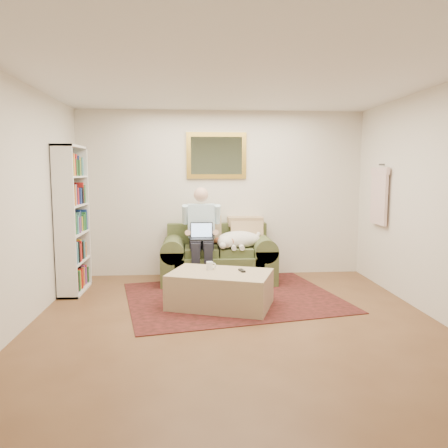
{
  "coord_description": "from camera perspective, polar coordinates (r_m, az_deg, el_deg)",
  "views": [
    {
      "loc": [
        -0.46,
        -4.43,
        1.66
      ],
      "look_at": [
        -0.04,
        1.38,
        0.95
      ],
      "focal_mm": 35.0,
      "sensor_mm": 36.0,
      "label": 1
    }
  ],
  "objects": [
    {
      "name": "ottoman",
      "position": [
        5.4,
        -0.48,
        -8.55
      ],
      "size": [
        1.38,
        1.11,
        0.43
      ],
      "primitive_type": "cube",
      "rotation": [
        0.0,
        0.0,
        -0.33
      ],
      "color": "tan",
      "rests_on": "room_shell"
    },
    {
      "name": "laptop",
      "position": [
        6.32,
        -2.94,
        -1.4
      ],
      "size": [
        0.33,
        0.26,
        0.24
      ],
      "color": "black",
      "rests_on": "seated_man"
    },
    {
      "name": "coffee_mug",
      "position": [
        5.47,
        -1.89,
        -5.46
      ],
      "size": [
        0.08,
        0.08,
        0.1
      ],
      "primitive_type": "cylinder",
      "color": "white",
      "rests_on": "ottoman"
    },
    {
      "name": "bookshelf",
      "position": [
        6.29,
        -19.21,
        0.53
      ],
      "size": [
        0.28,
        0.8,
        2.0
      ],
      "primitive_type": null,
      "color": "white",
      "rests_on": "room_shell"
    },
    {
      "name": "wall_mirror",
      "position": [
        6.92,
        -0.99,
        8.92
      ],
      "size": [
        0.94,
        0.04,
        0.72
      ],
      "color": "gold",
      "rests_on": "room_shell"
    },
    {
      "name": "sleeping_dog",
      "position": [
        6.5,
        1.94,
        -2.05
      ],
      "size": [
        0.69,
        0.44,
        0.26
      ],
      "primitive_type": null,
      "color": "white",
      "rests_on": "sofa"
    },
    {
      "name": "room_shell",
      "position": [
        4.82,
        1.36,
        2.67
      ],
      "size": [
        4.51,
        5.0,
        2.61
      ],
      "color": "brown",
      "rests_on": "ground"
    },
    {
      "name": "tv_remote",
      "position": [
        5.39,
        2.35,
        -6.09
      ],
      "size": [
        0.08,
        0.16,
        0.02
      ],
      "primitive_type": "cube",
      "rotation": [
        0.0,
        0.0,
        0.21
      ],
      "color": "black",
      "rests_on": "ottoman"
    },
    {
      "name": "rug",
      "position": [
        5.84,
        1.12,
        -9.52
      ],
      "size": [
        3.06,
        2.64,
        0.01
      ],
      "primitive_type": "cube",
      "rotation": [
        0.0,
        0.0,
        0.2
      ],
      "color": "black",
      "rests_on": "room_shell"
    },
    {
      "name": "sofa",
      "position": [
        6.63,
        -0.76,
        -4.98
      ],
      "size": [
        1.69,
        0.86,
        1.01
      ],
      "color": "#546334",
      "rests_on": "room_shell"
    },
    {
      "name": "seated_man",
      "position": [
        6.39,
        -2.95,
        -1.63
      ],
      "size": [
        0.56,
        0.79,
        1.42
      ],
      "primitive_type": null,
      "color": "#8CC7D8",
      "rests_on": "sofa"
    },
    {
      "name": "hanging_shirt",
      "position": [
        6.6,
        19.62,
        3.84
      ],
      "size": [
        0.06,
        0.52,
        0.9
      ],
      "primitive_type": null,
      "color": "beige",
      "rests_on": "room_shell"
    }
  ]
}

